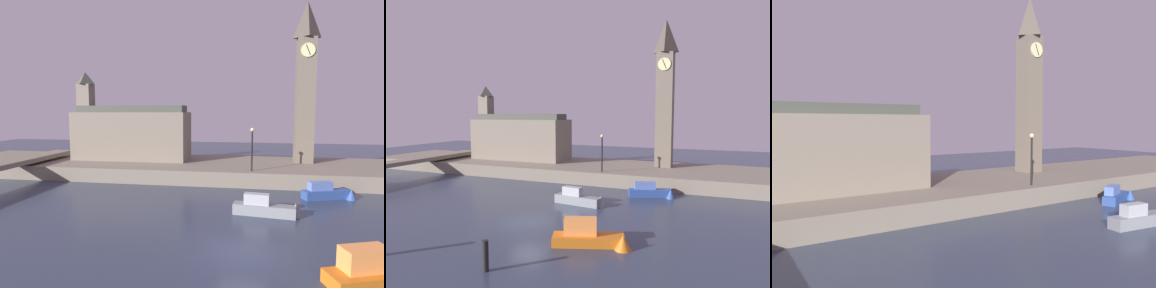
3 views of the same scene
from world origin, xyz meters
TOP-DOWN VIEW (x-y plane):
  - ground_plane at (0.00, 0.00)m, footprint 120.00×120.00m
  - far_embankment at (0.00, 20.00)m, footprint 70.00×12.00m
  - clock_tower at (6.45, 21.74)m, footprint 2.16×2.21m
  - parliament_hall at (-14.15, 21.18)m, footprint 13.79×5.26m
  - streetlamp at (0.60, 15.17)m, footprint 0.36×0.36m
  - mooring_post_right at (2.06, -7.73)m, footprint 0.32×0.32m
  - boat_cruiser_grey at (1.63, 6.23)m, footprint 4.86×1.55m
  - boat_tour_blue at (6.98, 11.57)m, footprint 4.66×2.35m
  - boat_patrol_orange at (6.02, -2.32)m, footprint 5.33×2.80m

SIDE VIEW (x-z plane):
  - ground_plane at x=0.00m, z-range 0.00..0.00m
  - boat_tour_blue at x=6.98m, z-range -0.25..1.29m
  - boat_patrol_orange at x=6.02m, z-range -0.39..1.44m
  - boat_cruiser_grey at x=1.63m, z-range -0.29..1.36m
  - far_embankment at x=0.00m, z-range 0.00..1.50m
  - mooring_post_right at x=2.06m, z-range 0.00..1.64m
  - streetlamp at x=0.60m, z-range 2.00..6.23m
  - parliament_hall at x=-14.15m, z-range -0.58..10.07m
  - clock_tower at x=6.45m, z-range 1.82..19.68m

